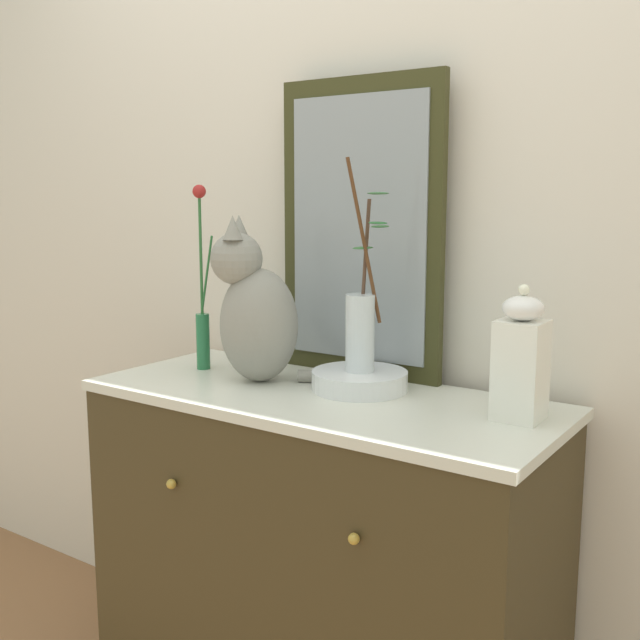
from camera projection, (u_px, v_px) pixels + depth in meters
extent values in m
cube|color=silver|center=(388.00, 238.00, 2.03)|extent=(4.40, 0.08, 2.60)
cube|color=#3A2F19|center=(320.00, 578.00, 1.91)|extent=(1.14, 0.48, 0.92)
cube|color=silver|center=(320.00, 398.00, 1.83)|extent=(1.16, 0.49, 0.02)
sphere|color=#B79338|center=(171.00, 484.00, 1.80)|extent=(0.02, 0.02, 0.02)
sphere|color=#B79338|center=(354.00, 539.00, 1.52)|extent=(0.02, 0.02, 0.02)
cube|color=#343417|center=(360.00, 229.00, 1.97)|extent=(0.48, 0.03, 0.77)
cube|color=gray|center=(357.00, 229.00, 1.96)|extent=(0.40, 0.01, 0.68)
ellipsoid|color=gray|center=(259.00, 325.00, 1.93)|extent=(0.26, 0.25, 0.29)
sphere|color=gray|center=(237.00, 259.00, 1.91)|extent=(0.13, 0.13, 0.13)
cone|color=gray|center=(233.00, 228.00, 1.86)|extent=(0.05, 0.05, 0.06)
cone|color=gray|center=(239.00, 226.00, 1.93)|extent=(0.05, 0.05, 0.06)
cylinder|color=gray|center=(338.00, 377.00, 1.93)|extent=(0.19, 0.12, 0.03)
cylinder|color=#266E41|center=(203.00, 341.00, 2.08)|extent=(0.04, 0.04, 0.15)
cylinder|color=#2D6532|center=(201.00, 257.00, 2.04)|extent=(0.01, 0.01, 0.31)
sphere|color=maroon|center=(199.00, 191.00, 2.01)|extent=(0.04, 0.04, 0.04)
cylinder|color=#276230|center=(207.00, 275.00, 2.04)|extent=(0.05, 0.01, 0.21)
cylinder|color=white|center=(360.00, 380.00, 1.86)|extent=(0.24, 0.24, 0.05)
cylinder|color=silver|center=(360.00, 333.00, 1.84)|extent=(0.07, 0.07, 0.19)
cylinder|color=#4E3728|center=(365.00, 263.00, 1.82)|extent=(0.03, 0.02, 0.30)
ellipsoid|color=#366E37|center=(363.00, 248.00, 1.81)|extent=(0.04, 0.07, 0.01)
ellipsoid|color=#306130|center=(380.00, 226.00, 1.81)|extent=(0.04, 0.07, 0.01)
cylinder|color=#54331C|center=(364.00, 242.00, 1.79)|extent=(0.05, 0.09, 0.40)
ellipsoid|color=#286831|center=(378.00, 223.00, 1.74)|extent=(0.08, 0.07, 0.01)
ellipsoid|color=#36643A|center=(378.00, 193.00, 1.73)|extent=(0.08, 0.06, 0.01)
cube|color=white|center=(520.00, 370.00, 1.60)|extent=(0.10, 0.10, 0.21)
ellipsoid|color=white|center=(523.00, 308.00, 1.58)|extent=(0.09, 0.09, 0.05)
sphere|color=white|center=(524.00, 290.00, 1.57)|extent=(0.02, 0.02, 0.02)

